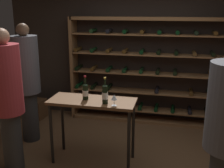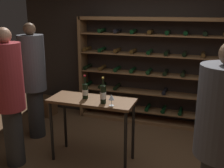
{
  "view_description": "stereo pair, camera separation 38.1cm",
  "coord_description": "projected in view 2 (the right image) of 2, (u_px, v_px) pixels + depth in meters",
  "views": [
    {
      "loc": [
        0.58,
        -3.4,
        2.18
      ],
      "look_at": [
        -0.24,
        0.22,
        1.15
      ],
      "focal_mm": 43.69,
      "sensor_mm": 36.0,
      "label": 1
    },
    {
      "loc": [
        0.95,
        -3.3,
        2.18
      ],
      "look_at": [
        -0.24,
        0.22,
        1.15
      ],
      "focal_mm": 43.69,
      "sensor_mm": 36.0,
      "label": 2
    }
  ],
  "objects": [
    {
      "name": "tasting_table",
      "position": [
        92.0,
        107.0,
        3.87
      ],
      "size": [
        1.21,
        0.51,
        0.95
      ],
      "color": "brown",
      "rests_on": "ground"
    },
    {
      "name": "person_guest_blue_shirt",
      "position": [
        9.0,
        92.0,
        3.69
      ],
      "size": [
        0.41,
        0.41,
        1.95
      ],
      "rotation": [
        0.0,
        0.0,
        -1.75
      ],
      "color": "#2B2B2B",
      "rests_on": "ground"
    },
    {
      "name": "wine_crate",
      "position": [
        43.0,
        106.0,
        5.77
      ],
      "size": [
        0.51,
        0.38,
        0.38
      ],
      "primitive_type": "cube",
      "rotation": [
        0.0,
        0.0,
        -0.08
      ],
      "color": "brown",
      "rests_on": "ground"
    },
    {
      "name": "wine_rack",
      "position": [
        158.0,
        73.0,
        5.1
      ],
      "size": [
        3.1,
        0.32,
        2.03
      ],
      "color": "brown",
      "rests_on": "ground"
    },
    {
      "name": "ground_plane",
      "position": [
        123.0,
        166.0,
        3.89
      ],
      "size": [
        9.78,
        9.78,
        0.0
      ],
      "primitive_type": "plane",
      "color": "brown"
    },
    {
      "name": "wine_bottle_green_slim",
      "position": [
        85.0,
        90.0,
        3.83
      ],
      "size": [
        0.08,
        0.08,
        0.34
      ],
      "color": "black",
      "rests_on": "tasting_table"
    },
    {
      "name": "back_wall",
      "position": [
        152.0,
        54.0,
        5.26
      ],
      "size": [
        5.46,
        0.1,
        2.67
      ],
      "primitive_type": "cube",
      "color": "black",
      "rests_on": "ground"
    },
    {
      "name": "wine_glass_stemmed_center",
      "position": [
        111.0,
        98.0,
        3.55
      ],
      "size": [
        0.08,
        0.08,
        0.16
      ],
      "color": "silver",
      "rests_on": "tasting_table"
    },
    {
      "name": "person_host_in_suit",
      "position": [
        33.0,
        76.0,
        4.55
      ],
      "size": [
        0.43,
        0.43,
        1.96
      ],
      "rotation": [
        0.0,
        0.0,
        -0.05
      ],
      "color": "#2B2B2B",
      "rests_on": "ground"
    },
    {
      "name": "person_guest_plum_blouse",
      "position": [
        223.0,
        133.0,
        2.58
      ],
      "size": [
        0.52,
        0.52,
        1.91
      ],
      "rotation": [
        0.0,
        0.0,
        0.73
      ],
      "color": "#272727",
      "rests_on": "ground"
    },
    {
      "name": "wine_bottle_gold_foil",
      "position": [
        103.0,
        94.0,
        3.64
      ],
      "size": [
        0.08,
        0.08,
        0.36
      ],
      "color": "black",
      "rests_on": "tasting_table"
    }
  ]
}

